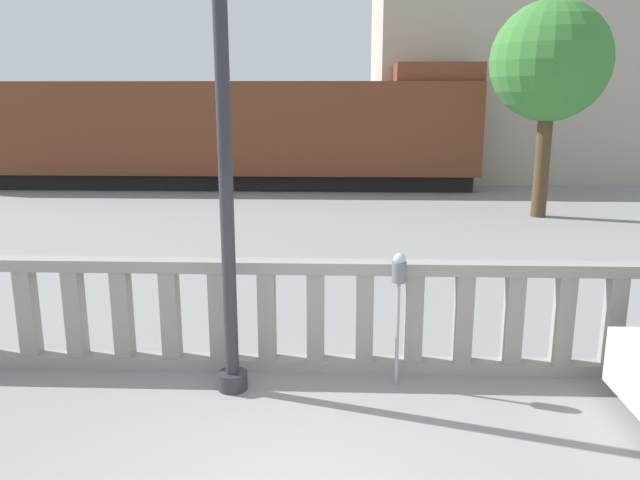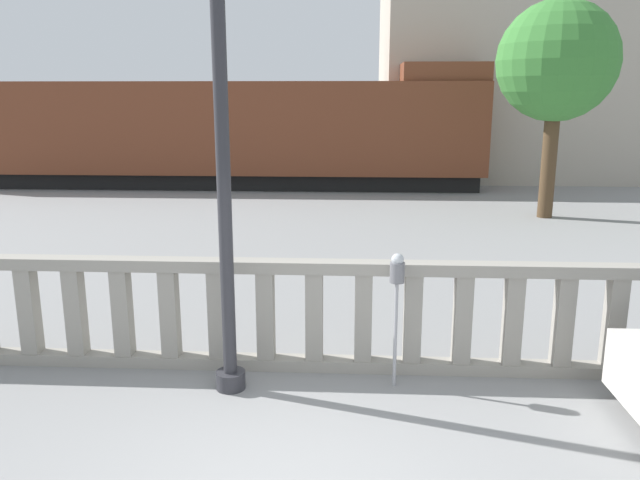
% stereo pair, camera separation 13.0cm
% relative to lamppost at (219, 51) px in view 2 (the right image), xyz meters
% --- Properties ---
extents(balustrade, '(12.52, 0.24, 1.35)m').
position_rel_lamppost_xyz_m(balustrade, '(0.90, 0.55, -2.96)').
color(balustrade, gray).
rests_on(balustrade, ground).
extents(lamppost, '(0.36, 0.36, 6.66)m').
position_rel_lamppost_xyz_m(lamppost, '(0.00, 0.00, 0.00)').
color(lamppost, '#2D2D33').
rests_on(lamppost, ground).
extents(parking_meter, '(0.16, 0.16, 1.55)m').
position_rel_lamppost_xyz_m(parking_meter, '(1.83, 0.17, -2.40)').
color(parking_meter, '#99999E').
rests_on(parking_meter, ground).
extents(train_near, '(18.86, 3.18, 4.22)m').
position_rel_lamppost_xyz_m(train_near, '(-3.53, 15.71, -1.72)').
color(train_near, black).
rests_on(train_near, ground).
extents(train_far, '(22.74, 2.94, 3.81)m').
position_rel_lamppost_xyz_m(train_far, '(2.99, 21.48, -1.94)').
color(train_far, black).
rests_on(train_far, ground).
extents(building_block, '(9.79, 9.71, 13.89)m').
position_rel_lamppost_xyz_m(building_block, '(7.41, 21.05, 3.31)').
color(building_block, '#ADA393').
rests_on(building_block, ground).
extents(tree_left, '(3.05, 3.05, 5.57)m').
position_rel_lamppost_xyz_m(tree_left, '(6.47, 10.36, 0.37)').
color(tree_left, '#4C3823').
rests_on(tree_left, ground).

